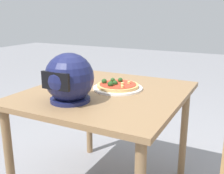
{
  "coord_description": "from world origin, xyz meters",
  "views": [
    {
      "loc": [
        -0.76,
        1.39,
        1.19
      ],
      "look_at": [
        -0.02,
        -0.04,
        0.74
      ],
      "focal_mm": 43.61,
      "sensor_mm": 36.0,
      "label": 1
    }
  ],
  "objects": [
    {
      "name": "dining_table",
      "position": [
        0.0,
        0.0,
        0.63
      ],
      "size": [
        0.92,
        0.98,
        0.72
      ],
      "color": "olive",
      "rests_on": "ground"
    },
    {
      "name": "pizza_plate",
      "position": [
        -0.04,
        -0.08,
        0.73
      ],
      "size": [
        0.31,
        0.31,
        0.01
      ],
      "primitive_type": "cylinder",
      "color": "white",
      "rests_on": "dining_table"
    },
    {
      "name": "pizza",
      "position": [
        -0.04,
        -0.08,
        0.74
      ],
      "size": [
        0.26,
        0.26,
        0.05
      ],
      "color": "tan",
      "rests_on": "pizza_plate"
    },
    {
      "name": "motorcycle_helmet",
      "position": [
        0.08,
        0.26,
        0.85
      ],
      "size": [
        0.26,
        0.26,
        0.26
      ],
      "color": "#191E4C",
      "rests_on": "dining_table"
    }
  ]
}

